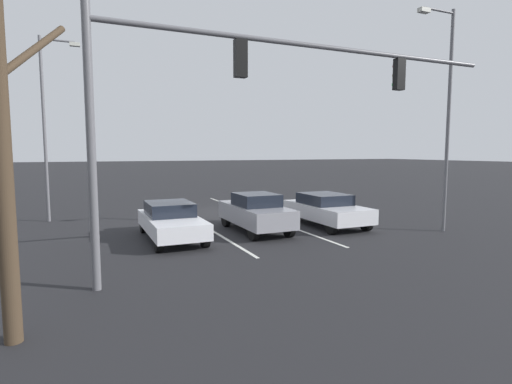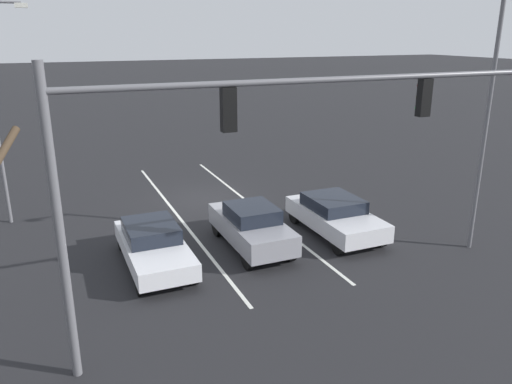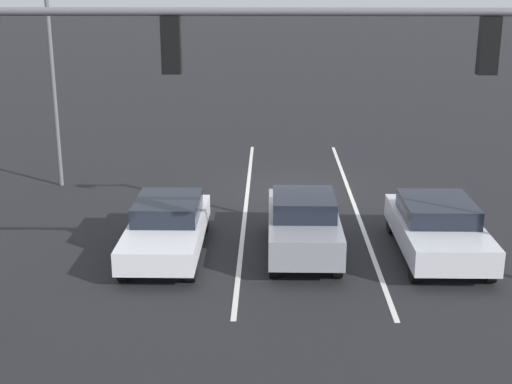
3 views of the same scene
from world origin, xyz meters
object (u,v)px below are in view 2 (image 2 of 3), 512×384
object	(u,v)px
car_gray_midlane_front	(251,226)
street_lamp_left_shoulder	(485,106)
car_silver_leftlane_front	(335,215)
traffic_signal_gantry	(234,141)
car_white_rightlane_front	(153,245)

from	to	relation	value
car_gray_midlane_front	street_lamp_left_shoulder	distance (m)	8.57
street_lamp_left_shoulder	car_silver_leftlane_front	bearing A→B (deg)	-39.68
traffic_signal_gantry	street_lamp_left_shoulder	distance (m)	9.43
car_silver_leftlane_front	car_white_rightlane_front	world-z (taller)	car_silver_leftlane_front
traffic_signal_gantry	street_lamp_left_shoulder	size ratio (longest dim) A/B	1.41
car_gray_midlane_front	car_white_rightlane_front	size ratio (longest dim) A/B	0.93
car_silver_leftlane_front	street_lamp_left_shoulder	xyz separation A→B (m)	(-3.53, 2.93, 4.22)
car_gray_midlane_front	traffic_signal_gantry	world-z (taller)	traffic_signal_gantry
car_silver_leftlane_front	car_white_rightlane_front	distance (m)	6.76
car_silver_leftlane_front	car_gray_midlane_front	distance (m)	3.34
car_white_rightlane_front	street_lamp_left_shoulder	distance (m)	11.53
car_white_rightlane_front	street_lamp_left_shoulder	world-z (taller)	street_lamp_left_shoulder
car_silver_leftlane_front	street_lamp_left_shoulder	world-z (taller)	street_lamp_left_shoulder
car_silver_leftlane_front	street_lamp_left_shoulder	distance (m)	6.23
traffic_signal_gantry	street_lamp_left_shoulder	world-z (taller)	street_lamp_left_shoulder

